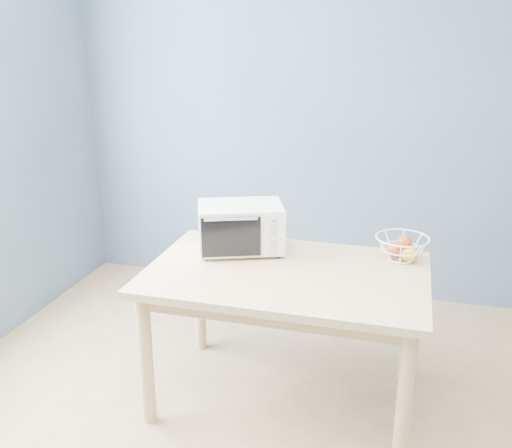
# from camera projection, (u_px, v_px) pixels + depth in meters

# --- Properties ---
(room) EXTENTS (4.01, 4.51, 2.61)m
(room) POSITION_uv_depth(u_px,v_px,m) (265.00, 215.00, 1.94)
(room) COLOR tan
(room) RESTS_ON ground
(dining_table) EXTENTS (1.40, 0.90, 0.75)m
(dining_table) POSITION_uv_depth(u_px,v_px,m) (286.00, 289.00, 2.90)
(dining_table) COLOR #D2B27E
(dining_table) RESTS_ON ground
(toaster_oven) EXTENTS (0.53, 0.46, 0.27)m
(toaster_oven) POSITION_uv_depth(u_px,v_px,m) (237.00, 227.00, 3.08)
(toaster_oven) COLOR white
(toaster_oven) RESTS_ON dining_table
(fruit_basket) EXTENTS (0.29, 0.29, 0.14)m
(fruit_basket) POSITION_uv_depth(u_px,v_px,m) (402.00, 247.00, 2.98)
(fruit_basket) COLOR white
(fruit_basket) RESTS_ON dining_table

